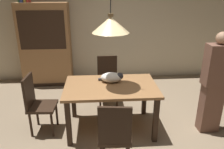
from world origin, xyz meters
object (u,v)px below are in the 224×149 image
at_px(cat_sleeping, 112,77).
at_px(chair_left_side, 37,102).
at_px(chair_far_back, 108,78).
at_px(hutch_bookcase, 46,47).
at_px(pendant_lamp, 111,25).
at_px(person_standing, 214,84).
at_px(chair_near_front, 115,134).
at_px(dining_table, 111,91).

bearing_deg(cat_sleeping, chair_left_side, -173.32).
bearing_deg(chair_far_back, hutch_bookcase, 141.29).
height_order(chair_far_back, hutch_bookcase, hutch_bookcase).
relative_size(chair_far_back, pendant_lamp, 0.72).
bearing_deg(person_standing, cat_sleeping, 168.80).
xyz_separation_m(chair_far_back, cat_sleeping, (0.04, -0.74, 0.32)).
bearing_deg(cat_sleeping, chair_far_back, 92.76).
distance_m(cat_sleeping, person_standing, 1.53).
distance_m(chair_near_front, pendant_lamp, 1.45).
height_order(chair_far_back, pendant_lamp, pendant_lamp).
distance_m(chair_far_back, person_standing, 1.88).
relative_size(cat_sleeping, person_standing, 0.25).
height_order(chair_left_side, hutch_bookcase, hutch_bookcase).
bearing_deg(chair_far_back, dining_table, -89.89).
xyz_separation_m(chair_far_back, person_standing, (1.54, -1.04, 0.28)).
bearing_deg(chair_left_side, cat_sleeping, 6.68).
bearing_deg(cat_sleeping, chair_near_front, -92.40).
distance_m(pendant_lamp, person_standing, 1.78).
distance_m(dining_table, person_standing, 1.55).
bearing_deg(dining_table, hutch_bookcase, 124.49).
bearing_deg(pendant_lamp, chair_left_side, 179.77).
xyz_separation_m(cat_sleeping, pendant_lamp, (-0.03, -0.14, 0.84)).
relative_size(chair_far_back, chair_left_side, 1.00).
height_order(chair_far_back, chair_left_side, same).
xyz_separation_m(chair_left_side, hutch_bookcase, (-0.21, 1.95, 0.38)).
distance_m(chair_near_front, cat_sleeping, 1.07).
relative_size(chair_far_back, person_standing, 0.59).
bearing_deg(dining_table, pendant_lamp, 101.77).
height_order(chair_left_side, pendant_lamp, pendant_lamp).
height_order(dining_table, chair_left_side, chair_left_side).
bearing_deg(chair_left_side, hutch_bookcase, 96.23).
height_order(chair_far_back, person_standing, person_standing).
xyz_separation_m(chair_far_back, chair_left_side, (-1.13, -0.87, 0.00)).
relative_size(chair_far_back, cat_sleeping, 2.38).
distance_m(chair_left_side, pendant_lamp, 1.61).
relative_size(pendant_lamp, person_standing, 0.83).
relative_size(chair_far_back, hutch_bookcase, 0.50).
distance_m(cat_sleeping, hutch_bookcase, 2.27).
distance_m(chair_far_back, pendant_lamp, 1.45).
bearing_deg(chair_left_side, chair_near_front, -38.25).
distance_m(dining_table, chair_near_front, 0.89).
bearing_deg(cat_sleeping, person_standing, -11.20).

